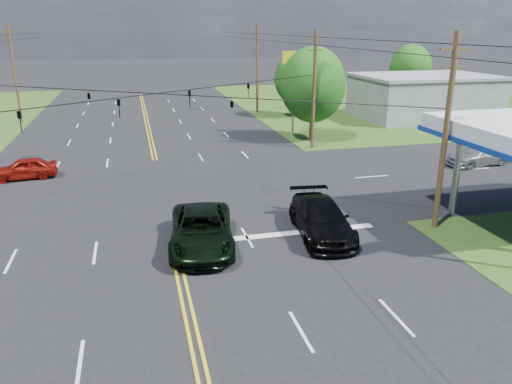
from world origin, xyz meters
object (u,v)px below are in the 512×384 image
object	(u,v)px
tree_far_r	(411,68)
suv_black	(321,219)
pole_right_far	(257,68)
tree_right_a	(313,85)
retail_ne	(424,98)
pole_se	(446,132)
pole_ne	(314,89)
tree_right_b	(297,79)
pole_left_far	(14,72)
pickup_dkgreen	(202,230)

from	to	relation	value
tree_far_r	suv_black	xyz separation A→B (m)	(-26.92, -38.50, -3.70)
pole_right_far	tree_right_a	size ratio (longest dim) A/B	1.22
retail_ne	pole_se	bearing A→B (deg)	-120.38
pole_se	pole_right_far	size ratio (longest dim) A/B	0.95
pole_right_far	tree_far_r	size ratio (longest dim) A/B	1.31
pole_ne	tree_right_b	distance (m)	15.42
pole_ne	suv_black	xyz separation A→B (m)	(-5.92, -17.50, -4.07)
tree_right_a	pole_left_far	bearing A→B (deg)	149.35
suv_black	pole_se	bearing A→B (deg)	1.37
pole_left_far	tree_right_b	size ratio (longest dim) A/B	1.41
pole_ne	suv_black	distance (m)	18.92
tree_right_a	pickup_dkgreen	distance (m)	24.47
tree_right_b	retail_ne	bearing A→B (deg)	-16.50
suv_black	retail_ne	bearing A→B (deg)	57.39
pole_left_far	tree_far_r	size ratio (longest dim) A/B	1.31
tree_right_a	tree_far_r	world-z (taller)	tree_right_a
pole_se	tree_right_b	bearing A→B (deg)	83.95
pole_left_far	retail_ne	bearing A→B (deg)	-10.54
pole_left_far	tree_far_r	world-z (taller)	pole_left_far
pole_se	suv_black	size ratio (longest dim) A/B	1.63
tree_right_b	pickup_dkgreen	world-z (taller)	tree_right_b
tree_far_r	suv_black	world-z (taller)	tree_far_r
tree_right_a	pickup_dkgreen	xyz separation A→B (m)	(-12.73, -20.50, -4.02)
retail_ne	pole_ne	xyz separation A→B (m)	(-17.00, -11.00, 2.72)
pole_ne	pole_right_far	bearing A→B (deg)	90.00
pole_left_far	pickup_dkgreen	xyz separation A→B (m)	(14.27, -36.50, -4.32)
tree_right_b	suv_black	world-z (taller)	tree_right_b
tree_right_b	pickup_dkgreen	bearing A→B (deg)	-115.12
pole_right_far	suv_black	bearing A→B (deg)	-99.22
tree_right_a	tree_far_r	bearing A→B (deg)	41.99
pole_right_far	pickup_dkgreen	bearing A→B (deg)	-107.82
retail_ne	tree_far_r	xyz separation A→B (m)	(4.00, 10.00, 2.34)
suv_black	tree_right_a	bearing A→B (deg)	77.54
retail_ne	pole_left_far	xyz separation A→B (m)	(-43.00, 8.00, 2.97)
pole_se	pole_ne	bearing A→B (deg)	90.00
pole_se	pickup_dkgreen	bearing A→B (deg)	177.56
retail_ne	pole_right_far	xyz separation A→B (m)	(-17.00, 8.00, 2.97)
retail_ne	tree_right_a	size ratio (longest dim) A/B	1.71
tree_right_a	pole_ne	bearing A→B (deg)	-108.43
pole_se	tree_right_b	size ratio (longest dim) A/B	1.34
retail_ne	pickup_dkgreen	world-z (taller)	retail_ne
retail_ne	suv_black	distance (m)	36.60
tree_right_a	tree_right_b	distance (m)	12.27
pole_se	pole_left_far	distance (m)	45.22
pole_left_far	tree_right_a	xyz separation A→B (m)	(27.00, -16.00, -0.30)
pickup_dkgreen	retail_ne	bearing A→B (deg)	52.34
pickup_dkgreen	suv_black	size ratio (longest dim) A/B	1.05
tree_right_a	tree_right_b	bearing A→B (deg)	78.23
pole_right_far	tree_far_r	xyz separation A→B (m)	(21.00, 2.00, -0.62)
pole_right_far	pickup_dkgreen	world-z (taller)	pole_right_far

